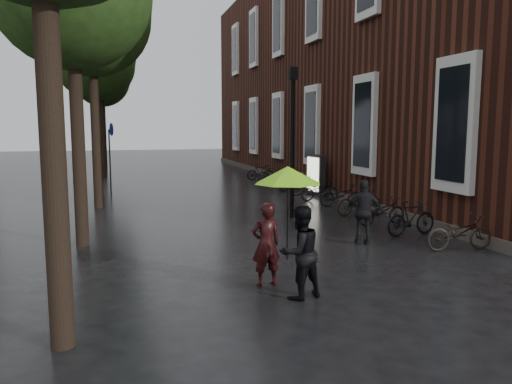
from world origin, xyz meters
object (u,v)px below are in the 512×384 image
object	(u,v)px
person_black	(300,252)
lamp_post	(292,127)
person_burgundy	(266,244)
parked_bicycles	(325,191)
pedestrian_walking	(364,212)
ad_lightbox	(316,175)

from	to	relation	value
person_black	lamp_post	world-z (taller)	lamp_post
lamp_post	person_burgundy	bearing A→B (deg)	-113.55
parked_bicycles	lamp_post	size ratio (longest dim) A/B	3.56
parked_bicycles	person_black	bearing A→B (deg)	-115.77
parked_bicycles	lamp_post	bearing A→B (deg)	-131.52
pedestrian_walking	lamp_post	xyz separation A→B (m)	(-0.47, 4.05, 2.10)
pedestrian_walking	ad_lightbox	bearing A→B (deg)	-85.57
person_black	pedestrian_walking	distance (m)	4.47
pedestrian_walking	ad_lightbox	xyz separation A→B (m)	(2.23, 8.57, 0.07)
person_burgundy	lamp_post	xyz separation A→B (m)	(2.86, 6.57, 2.14)
person_burgundy	person_black	bearing A→B (deg)	106.97
parked_bicycles	ad_lightbox	xyz separation A→B (m)	(0.36, 1.88, 0.44)
ad_lightbox	lamp_post	size ratio (longest dim) A/B	0.37
ad_lightbox	lamp_post	bearing A→B (deg)	-126.64
lamp_post	parked_bicycles	bearing A→B (deg)	48.48
parked_bicycles	lamp_post	world-z (taller)	lamp_post
pedestrian_walking	lamp_post	bearing A→B (deg)	-64.42
parked_bicycles	ad_lightbox	world-z (taller)	ad_lightbox
person_burgundy	parked_bicycles	distance (m)	10.58
pedestrian_walking	ad_lightbox	distance (m)	8.86
pedestrian_walking	lamp_post	distance (m)	4.59
person_black	ad_lightbox	bearing A→B (deg)	-129.92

